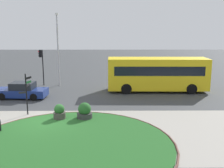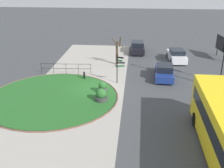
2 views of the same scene
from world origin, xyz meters
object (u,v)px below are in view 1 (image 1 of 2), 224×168
signpost_directional (27,91)px  lamppost_tall (58,47)px  planter_near_signpost (85,112)px  bus_yellow (157,74)px  car_far_lane (22,91)px  planter_kerbside (59,113)px  traffic_light_near (41,60)px

signpost_directional → lamppost_tall: (0.48, 9.96, 2.38)m
planter_near_signpost → bus_yellow: bearing=52.4°
signpost_directional → car_far_lane: size_ratio=0.65×
bus_yellow → signpost_directional: bearing=-145.2°
lamppost_tall → planter_near_signpost: (3.77, -11.10, -3.61)m
bus_yellow → planter_near_signpost: size_ratio=8.22×
bus_yellow → car_far_lane: (-12.57, -2.54, -1.11)m
signpost_directional → lamppost_tall: 10.25m
planter_kerbside → planter_near_signpost: bearing=3.1°
bus_yellow → lamppost_tall: size_ratio=1.26×
traffic_light_near → lamppost_tall: lamppost_tall is taller
signpost_directional → planter_near_signpost: size_ratio=2.56×
car_far_lane → planter_kerbside: 7.36m
signpost_directional → bus_yellow: bus_yellow is taller
car_far_lane → planter_near_signpost: size_ratio=3.92×
lamppost_tall → traffic_light_near: bearing=175.3°
signpost_directional → traffic_light_near: traffic_light_near is taller
bus_yellow → planter_kerbside: bearing=-133.1°
bus_yellow → car_far_lane: bus_yellow is taller
car_far_lane → planter_near_signpost: car_far_lane is taller
traffic_light_near → planter_near_signpost: bearing=115.3°
traffic_light_near → signpost_directional: bearing=96.5°
planter_near_signpost → lamppost_tall: bearing=108.8°
car_far_lane → lamppost_tall: bearing=-110.7°
traffic_light_near → planter_kerbside: 12.22m
lamppost_tall → car_far_lane: bearing=-114.1°
car_far_lane → planter_near_signpost: 8.44m
bus_yellow → planter_kerbside: 11.77m
car_far_lane → signpost_directional: bearing=115.8°
car_far_lane → planter_kerbside: (4.44, -5.87, -0.15)m
lamppost_tall → planter_near_signpost: bearing=-71.2°
signpost_directional → planter_near_signpost: signpost_directional is taller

